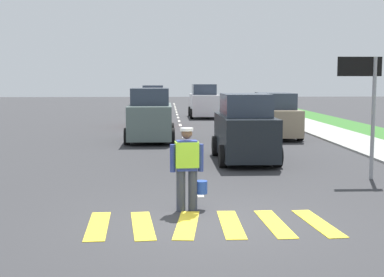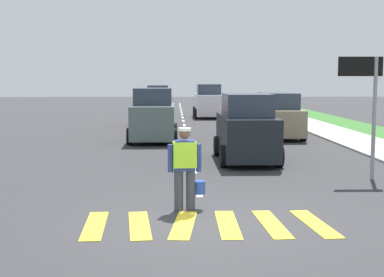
{
  "view_description": "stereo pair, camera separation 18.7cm",
  "coord_description": "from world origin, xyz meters",
  "px_view_note": "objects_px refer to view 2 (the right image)",
  "views": [
    {
      "loc": [
        -0.75,
        -9.62,
        2.63
      ],
      "look_at": [
        -0.11,
        4.0,
        1.1
      ],
      "focal_mm": 49.78,
      "sensor_mm": 36.0,
      "label": 1
    },
    {
      "loc": [
        -0.56,
        -9.63,
        2.63
      ],
      "look_at": [
        -0.11,
        4.0,
        1.1
      ],
      "focal_mm": 49.78,
      "sensor_mm": 36.0,
      "label": 2
    }
  ],
  "objects_px": {
    "car_oncoming_second": "(153,109)",
    "car_parked_far": "(278,117)",
    "road_worker": "(186,165)",
    "lane_direction_sign": "(366,88)",
    "car_outgoing_far": "(208,102)",
    "car_oncoming_lead": "(153,117)",
    "car_outgoing_ahead": "(246,130)",
    "car_oncoming_third": "(158,100)"
  },
  "relations": [
    {
      "from": "road_worker",
      "to": "car_oncoming_third",
      "type": "xyz_separation_m",
      "value": [
        -1.5,
        31.36,
        0.06
      ]
    },
    {
      "from": "lane_direction_sign",
      "to": "car_oncoming_lead",
      "type": "height_order",
      "value": "lane_direction_sign"
    },
    {
      "from": "car_outgoing_ahead",
      "to": "car_outgoing_far",
      "type": "bearing_deg",
      "value": 89.92
    },
    {
      "from": "car_oncoming_second",
      "to": "car_outgoing_far",
      "type": "bearing_deg",
      "value": 62.41
    },
    {
      "from": "road_worker",
      "to": "car_oncoming_second",
      "type": "bearing_deg",
      "value": 94.17
    },
    {
      "from": "road_worker",
      "to": "car_oncoming_third",
      "type": "relative_size",
      "value": 0.42
    },
    {
      "from": "lane_direction_sign",
      "to": "car_oncoming_second",
      "type": "relative_size",
      "value": 0.75
    },
    {
      "from": "road_worker",
      "to": "car_parked_far",
      "type": "distance_m",
      "value": 13.96
    },
    {
      "from": "car_outgoing_ahead",
      "to": "car_oncoming_second",
      "type": "relative_size",
      "value": 0.92
    },
    {
      "from": "car_oncoming_third",
      "to": "car_parked_far",
      "type": "bearing_deg",
      "value": -71.91
    },
    {
      "from": "road_worker",
      "to": "car_outgoing_far",
      "type": "distance_m",
      "value": 25.95
    },
    {
      "from": "car_outgoing_far",
      "to": "car_oncoming_lead",
      "type": "bearing_deg",
      "value": -103.11
    },
    {
      "from": "car_parked_far",
      "to": "road_worker",
      "type": "bearing_deg",
      "value": -108.47
    },
    {
      "from": "car_parked_far",
      "to": "car_outgoing_ahead",
      "type": "relative_size",
      "value": 1.1
    },
    {
      "from": "car_outgoing_ahead",
      "to": "car_oncoming_third",
      "type": "height_order",
      "value": "car_outgoing_ahead"
    },
    {
      "from": "car_outgoing_ahead",
      "to": "car_oncoming_second",
      "type": "xyz_separation_m",
      "value": [
        -3.47,
        12.78,
        -0.02
      ]
    },
    {
      "from": "car_oncoming_lead",
      "to": "car_outgoing_far",
      "type": "bearing_deg",
      "value": 76.89
    },
    {
      "from": "lane_direction_sign",
      "to": "car_outgoing_ahead",
      "type": "distance_m",
      "value": 4.4
    },
    {
      "from": "car_parked_far",
      "to": "car_oncoming_second",
      "type": "distance_m",
      "value": 8.31
    },
    {
      "from": "car_oncoming_third",
      "to": "car_oncoming_second",
      "type": "bearing_deg",
      "value": -89.54
    },
    {
      "from": "car_oncoming_lead",
      "to": "car_outgoing_far",
      "type": "relative_size",
      "value": 0.89
    },
    {
      "from": "lane_direction_sign",
      "to": "car_outgoing_far",
      "type": "bearing_deg",
      "value": 96.63
    },
    {
      "from": "car_oncoming_lead",
      "to": "car_outgoing_far",
      "type": "height_order",
      "value": "car_outgoing_far"
    },
    {
      "from": "road_worker",
      "to": "lane_direction_sign",
      "type": "distance_m",
      "value": 5.89
    },
    {
      "from": "car_oncoming_lead",
      "to": "car_oncoming_second",
      "type": "bearing_deg",
      "value": 92.24
    },
    {
      "from": "car_oncoming_lead",
      "to": "car_oncoming_third",
      "type": "relative_size",
      "value": 0.99
    },
    {
      "from": "car_parked_far",
      "to": "car_outgoing_far",
      "type": "xyz_separation_m",
      "value": [
        -2.33,
        12.62,
        0.13
      ]
    },
    {
      "from": "car_oncoming_lead",
      "to": "car_oncoming_second",
      "type": "xyz_separation_m",
      "value": [
        -0.28,
        7.13,
        -0.06
      ]
    },
    {
      "from": "car_parked_far",
      "to": "car_outgoing_ahead",
      "type": "xyz_separation_m",
      "value": [
        -2.35,
        -6.85,
        0.07
      ]
    },
    {
      "from": "car_outgoing_ahead",
      "to": "car_parked_far",
      "type": "bearing_deg",
      "value": 71.05
    },
    {
      "from": "car_oncoming_lead",
      "to": "car_oncoming_second",
      "type": "distance_m",
      "value": 7.13
    },
    {
      "from": "car_outgoing_ahead",
      "to": "car_outgoing_far",
      "type": "xyz_separation_m",
      "value": [
        0.03,
        19.47,
        0.06
      ]
    },
    {
      "from": "car_oncoming_second",
      "to": "car_oncoming_lead",
      "type": "bearing_deg",
      "value": -87.76
    },
    {
      "from": "car_parked_far",
      "to": "car_oncoming_lead",
      "type": "height_order",
      "value": "car_oncoming_lead"
    },
    {
      "from": "car_parked_far",
      "to": "car_outgoing_far",
      "type": "distance_m",
      "value": 12.84
    },
    {
      "from": "car_oncoming_third",
      "to": "car_outgoing_ahead",
      "type": "bearing_deg",
      "value": -81.87
    },
    {
      "from": "lane_direction_sign",
      "to": "car_oncoming_lead",
      "type": "distance_m",
      "value": 10.71
    },
    {
      "from": "car_parked_far",
      "to": "car_oncoming_third",
      "type": "bearing_deg",
      "value": 108.09
    },
    {
      "from": "car_parked_far",
      "to": "car_oncoming_second",
      "type": "relative_size",
      "value": 1.01
    },
    {
      "from": "car_outgoing_ahead",
      "to": "car_oncoming_third",
      "type": "xyz_separation_m",
      "value": [
        -3.57,
        24.97,
        -0.01
      ]
    },
    {
      "from": "road_worker",
      "to": "lane_direction_sign",
      "type": "bearing_deg",
      "value": 33.96
    },
    {
      "from": "car_oncoming_second",
      "to": "car_parked_far",
      "type": "bearing_deg",
      "value": -45.56
    }
  ]
}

